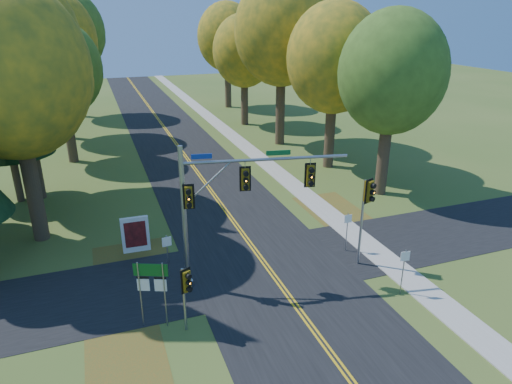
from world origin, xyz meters
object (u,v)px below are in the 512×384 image
object	(u,v)px
traffic_mast	(226,198)
info_kiosk	(135,235)
east_signal_pole	(367,201)
route_sign_cluster	(152,282)

from	to	relation	value
traffic_mast	info_kiosk	size ratio (longest dim) A/B	3.71
traffic_mast	east_signal_pole	distance (m)	7.12
info_kiosk	route_sign_cluster	bearing A→B (deg)	-87.94
east_signal_pole	route_sign_cluster	distance (m)	11.00
traffic_mast	east_signal_pole	xyz separation A→B (m)	(7.02, -0.75, -0.87)
info_kiosk	east_signal_pole	bearing A→B (deg)	-25.08
east_signal_pole	route_sign_cluster	bearing A→B (deg)	164.49
route_sign_cluster	info_kiosk	distance (m)	6.90
traffic_mast	info_kiosk	bearing A→B (deg)	139.31
route_sign_cluster	info_kiosk	size ratio (longest dim) A/B	1.48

